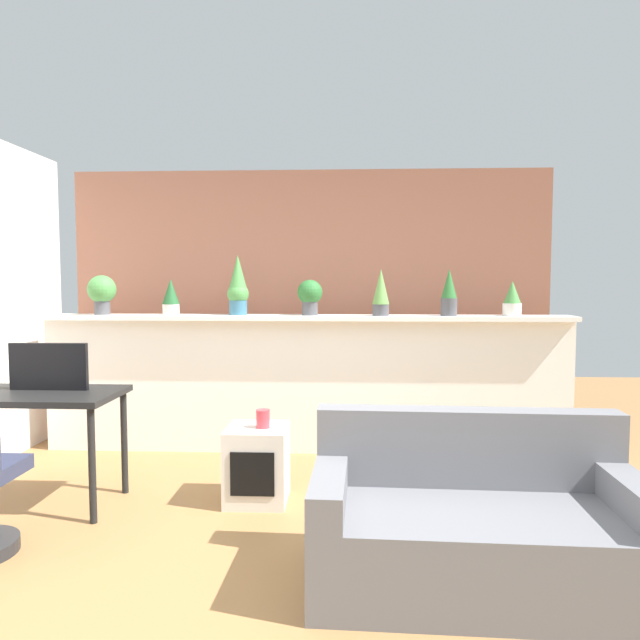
{
  "coord_description": "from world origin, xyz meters",
  "views": [
    {
      "loc": [
        0.35,
        -2.85,
        1.47
      ],
      "look_at": [
        0.16,
        1.27,
        1.19
      ],
      "focal_mm": 32.18,
      "sensor_mm": 36.0,
      "label": 1
    }
  ],
  "objects_px": {
    "couch": "(475,527)",
    "potted_plant_2": "(238,287)",
    "potted_plant_1": "(171,297)",
    "potted_plant_4": "(381,292)",
    "potted_plant_3": "(310,295)",
    "potted_plant_5": "(449,293)",
    "potted_plant_6": "(512,299)",
    "vase_on_shelf": "(263,419)",
    "tv_monitor": "(49,366)",
    "desk": "(32,405)",
    "potted_plant_0": "(102,292)",
    "side_cube_shelf": "(257,464)"
  },
  "relations": [
    {
      "from": "couch",
      "to": "potted_plant_2",
      "type": "bearing_deg",
      "value": 126.18
    },
    {
      "from": "potted_plant_1",
      "to": "couch",
      "type": "bearing_deg",
      "value": -44.27
    },
    {
      "from": "potted_plant_2",
      "to": "potted_plant_4",
      "type": "distance_m",
      "value": 1.21
    },
    {
      "from": "potted_plant_3",
      "to": "couch",
      "type": "distance_m",
      "value": 2.52
    },
    {
      "from": "potted_plant_2",
      "to": "potted_plant_5",
      "type": "height_order",
      "value": "potted_plant_2"
    },
    {
      "from": "potted_plant_6",
      "to": "vase_on_shelf",
      "type": "bearing_deg",
      "value": -149.9
    },
    {
      "from": "potted_plant_1",
      "to": "tv_monitor",
      "type": "relative_size",
      "value": 0.59
    },
    {
      "from": "potted_plant_4",
      "to": "desk",
      "type": "xyz_separation_m",
      "value": [
        -2.31,
        -1.2,
        -0.71
      ]
    },
    {
      "from": "potted_plant_0",
      "to": "potted_plant_5",
      "type": "distance_m",
      "value": 2.94
    },
    {
      "from": "potted_plant_1",
      "to": "potted_plant_4",
      "type": "distance_m",
      "value": 1.77
    },
    {
      "from": "side_cube_shelf",
      "to": "couch",
      "type": "relative_size",
      "value": 0.32
    },
    {
      "from": "potted_plant_4",
      "to": "potted_plant_2",
      "type": "bearing_deg",
      "value": 176.93
    },
    {
      "from": "potted_plant_1",
      "to": "side_cube_shelf",
      "type": "relative_size",
      "value": 0.61
    },
    {
      "from": "vase_on_shelf",
      "to": "couch",
      "type": "distance_m",
      "value": 1.55
    },
    {
      "from": "potted_plant_5",
      "to": "vase_on_shelf",
      "type": "distance_m",
      "value": 1.95
    },
    {
      "from": "potted_plant_5",
      "to": "side_cube_shelf",
      "type": "height_order",
      "value": "potted_plant_5"
    },
    {
      "from": "desk",
      "to": "couch",
      "type": "xyz_separation_m",
      "value": [
        2.65,
        -0.85,
        -0.38
      ]
    },
    {
      "from": "potted_plant_1",
      "to": "potted_plant_2",
      "type": "relative_size",
      "value": 0.6
    },
    {
      "from": "potted_plant_3",
      "to": "side_cube_shelf",
      "type": "height_order",
      "value": "potted_plant_3"
    },
    {
      "from": "desk",
      "to": "tv_monitor",
      "type": "bearing_deg",
      "value": 47.05
    },
    {
      "from": "potted_plant_0",
      "to": "potted_plant_5",
      "type": "height_order",
      "value": "potted_plant_5"
    },
    {
      "from": "potted_plant_0",
      "to": "desk",
      "type": "distance_m",
      "value": 1.43
    },
    {
      "from": "potted_plant_1",
      "to": "potted_plant_3",
      "type": "bearing_deg",
      "value": 1.48
    },
    {
      "from": "potted_plant_1",
      "to": "potted_plant_2",
      "type": "height_order",
      "value": "potted_plant_2"
    },
    {
      "from": "potted_plant_3",
      "to": "desk",
      "type": "relative_size",
      "value": 0.27
    },
    {
      "from": "tv_monitor",
      "to": "potted_plant_0",
      "type": "bearing_deg",
      "value": 96.73
    },
    {
      "from": "potted_plant_4",
      "to": "potted_plant_1",
      "type": "bearing_deg",
      "value": 179.82
    },
    {
      "from": "potted_plant_6",
      "to": "vase_on_shelf",
      "type": "relative_size",
      "value": 2.4
    },
    {
      "from": "potted_plant_0",
      "to": "tv_monitor",
      "type": "xyz_separation_m",
      "value": [
        0.14,
        -1.16,
        -0.47
      ]
    },
    {
      "from": "potted_plant_6",
      "to": "potted_plant_3",
      "type": "bearing_deg",
      "value": -179.94
    },
    {
      "from": "tv_monitor",
      "to": "potted_plant_3",
      "type": "bearing_deg",
      "value": 35.17
    },
    {
      "from": "tv_monitor",
      "to": "potted_plant_2",
      "type": "bearing_deg",
      "value": 49.04
    },
    {
      "from": "potted_plant_3",
      "to": "tv_monitor",
      "type": "relative_size",
      "value": 0.58
    },
    {
      "from": "potted_plant_5",
      "to": "desk",
      "type": "relative_size",
      "value": 0.35
    },
    {
      "from": "potted_plant_2",
      "to": "side_cube_shelf",
      "type": "height_order",
      "value": "potted_plant_2"
    },
    {
      "from": "potted_plant_2",
      "to": "tv_monitor",
      "type": "relative_size",
      "value": 0.98
    },
    {
      "from": "desk",
      "to": "potted_plant_6",
      "type": "bearing_deg",
      "value": 20.07
    },
    {
      "from": "potted_plant_0",
      "to": "desk",
      "type": "xyz_separation_m",
      "value": [
        0.06,
        -1.24,
        -0.71
      ]
    },
    {
      "from": "desk",
      "to": "potted_plant_5",
      "type": "bearing_deg",
      "value": 23.05
    },
    {
      "from": "potted_plant_3",
      "to": "potted_plant_6",
      "type": "xyz_separation_m",
      "value": [
        1.68,
        0.0,
        -0.03
      ]
    },
    {
      "from": "potted_plant_1",
      "to": "potted_plant_4",
      "type": "bearing_deg",
      "value": -0.18
    },
    {
      "from": "potted_plant_4",
      "to": "tv_monitor",
      "type": "bearing_deg",
      "value": -153.34
    },
    {
      "from": "potted_plant_4",
      "to": "potted_plant_6",
      "type": "bearing_deg",
      "value": 2.0
    },
    {
      "from": "potted_plant_0",
      "to": "vase_on_shelf",
      "type": "xyz_separation_m",
      "value": [
        1.55,
        -1.11,
        -0.81
      ]
    },
    {
      "from": "potted_plant_3",
      "to": "desk",
      "type": "height_order",
      "value": "potted_plant_3"
    },
    {
      "from": "potted_plant_2",
      "to": "potted_plant_3",
      "type": "xyz_separation_m",
      "value": [
        0.61,
        -0.03,
        -0.07
      ]
    },
    {
      "from": "vase_on_shelf",
      "to": "potted_plant_2",
      "type": "bearing_deg",
      "value": 108.27
    },
    {
      "from": "potted_plant_2",
      "to": "desk",
      "type": "bearing_deg",
      "value": -131.09
    },
    {
      "from": "potted_plant_6",
      "to": "couch",
      "type": "relative_size",
      "value": 0.18
    },
    {
      "from": "desk",
      "to": "potted_plant_0",
      "type": "bearing_deg",
      "value": 92.89
    }
  ]
}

